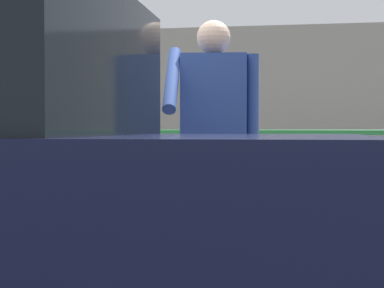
{
  "coord_description": "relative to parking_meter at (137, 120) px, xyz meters",
  "views": [
    {
      "loc": [
        1.41,
        -3.58,
        1.18
      ],
      "look_at": [
        0.76,
        0.54,
        1.07
      ],
      "focal_mm": 53.34,
      "sensor_mm": 36.0,
      "label": 1
    }
  ],
  "objects": [
    {
      "name": "pedestrian_at_meter",
      "position": [
        0.57,
        -0.03,
        -0.05
      ],
      "size": [
        0.64,
        0.63,
        1.79
      ],
      "rotation": [
        0.0,
        0.0,
        3.24
      ],
      "color": "brown",
      "rests_on": "sidewalk_curb"
    },
    {
      "name": "sidewalk_curb",
      "position": [
        -0.36,
        1.01,
        -1.16
      ],
      "size": [
        36.0,
        2.97,
        0.15
      ],
      "primitive_type": "cube",
      "color": "#ADA8A0",
      "rests_on": "ground"
    },
    {
      "name": "parking_meter",
      "position": [
        0.0,
        0.0,
        0.0
      ],
      "size": [
        0.19,
        0.2,
        1.46
      ],
      "rotation": [
        0.0,
        0.0,
        3.2
      ],
      "color": "slate",
      "rests_on": "sidewalk_curb"
    },
    {
      "name": "background_railing",
      "position": [
        -0.36,
        2.2,
        -0.35
      ],
      "size": [
        24.06,
        0.06,
        1.02
      ],
      "color": "#1E602D",
      "rests_on": "sidewalk_curb"
    },
    {
      "name": "backdrop_wall",
      "position": [
        -0.36,
        5.12,
        0.15
      ],
      "size": [
        32.0,
        0.5,
        2.78
      ],
      "primitive_type": "cube",
      "color": "gray",
      "rests_on": "ground"
    }
  ]
}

